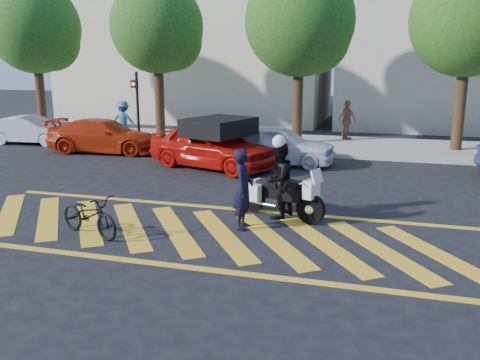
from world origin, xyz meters
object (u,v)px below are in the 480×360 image
(police_motorcycle, at_px, (279,194))
(parked_mid_right, at_px, (277,144))
(parked_mid_left, at_px, (252,142))
(parked_far_left, at_px, (32,130))
(bicycle, at_px, (89,215))
(officer_moto, at_px, (278,180))
(red_convertible, at_px, (212,146))
(parked_left, at_px, (105,136))
(officer_bike, at_px, (243,189))

(police_motorcycle, height_order, parked_mid_right, parked_mid_right)
(parked_mid_left, xyz_separation_m, parked_mid_right, (1.11, -0.77, 0.07))
(police_motorcycle, xyz_separation_m, parked_far_left, (-12.91, 7.63, 0.06))
(bicycle, distance_m, parked_mid_right, 8.94)
(officer_moto, relative_size, red_convertible, 0.39)
(parked_far_left, height_order, parked_mid_right, parked_mid_right)
(parked_far_left, xyz_separation_m, parked_mid_left, (10.39, -0.63, 0.02))
(officer_moto, bearing_deg, parked_left, -107.58)
(parked_mid_left, bearing_deg, police_motorcycle, -157.98)
(officer_bike, relative_size, parked_mid_left, 0.39)
(red_convertible, relative_size, parked_mid_right, 1.10)
(officer_bike, height_order, parked_far_left, officer_bike)
(parked_left, bearing_deg, parked_mid_right, -98.64)
(parked_far_left, bearing_deg, parked_left, -105.92)
(officer_bike, bearing_deg, parked_left, 41.85)
(officer_bike, relative_size, officer_moto, 0.99)
(officer_moto, bearing_deg, red_convertible, -125.30)
(red_convertible, relative_size, parked_far_left, 1.23)
(bicycle, distance_m, parked_far_left, 13.69)
(bicycle, distance_m, red_convertible, 7.37)
(officer_bike, distance_m, parked_mid_right, 7.34)
(bicycle, distance_m, parked_mid_left, 9.50)
(officer_bike, height_order, parked_left, officer_bike)
(police_motorcycle, xyz_separation_m, parked_mid_left, (-2.52, 7.01, 0.08))
(red_convertible, distance_m, parked_mid_right, 2.40)
(red_convertible, bearing_deg, parked_left, 90.45)
(parked_far_left, height_order, parked_mid_left, parked_mid_left)
(bicycle, height_order, parked_far_left, parked_far_left)
(police_motorcycle, height_order, officer_moto, officer_moto)
(parked_far_left, bearing_deg, police_motorcycle, -123.64)
(red_convertible, height_order, parked_far_left, red_convertible)
(officer_bike, height_order, parked_mid_left, officer_bike)
(bicycle, bearing_deg, officer_bike, -45.62)
(bicycle, bearing_deg, parked_mid_right, 5.73)
(bicycle, bearing_deg, parked_left, 48.99)
(police_motorcycle, bearing_deg, officer_bike, -98.92)
(officer_bike, height_order, bicycle, officer_bike)
(parked_left, distance_m, parked_mid_left, 6.13)
(bicycle, height_order, officer_moto, officer_moto)
(parked_left, bearing_deg, officer_bike, -139.06)
(officer_bike, xyz_separation_m, parked_far_left, (-12.32, 8.69, -0.28))
(police_motorcycle, bearing_deg, bicycle, -125.99)
(parked_far_left, distance_m, parked_mid_left, 10.41)
(bicycle, relative_size, police_motorcycle, 0.77)
(officer_moto, distance_m, parked_far_left, 14.99)
(bicycle, relative_size, red_convertible, 0.37)
(red_convertible, height_order, parked_left, red_convertible)
(police_motorcycle, bearing_deg, parked_left, 162.53)
(red_convertible, distance_m, parked_mid_left, 2.27)
(parked_mid_right, bearing_deg, officer_moto, -165.49)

